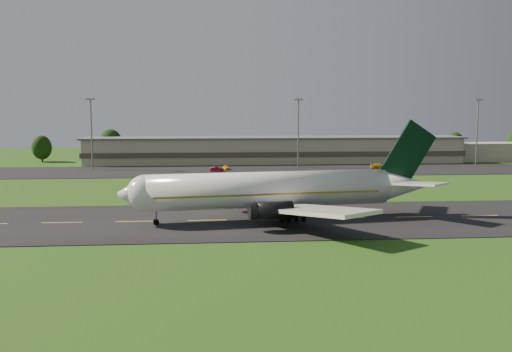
{
  "coord_description": "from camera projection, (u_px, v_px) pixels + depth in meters",
  "views": [
    {
      "loc": [
        -21.83,
        -87.24,
        17.17
      ],
      "look_at": [
        -13.7,
        8.0,
        6.0
      ],
      "focal_mm": 40.0,
      "sensor_mm": 36.0,
      "label": 1
    }
  ],
  "objects": [
    {
      "name": "ground",
      "position": [
        346.0,
        219.0,
        90.18
      ],
      "size": [
        360.0,
        360.0,
        0.0
      ],
      "primitive_type": "plane",
      "color": "#244C13",
      "rests_on": "ground"
    },
    {
      "name": "taxiway",
      "position": [
        346.0,
        218.0,
        90.17
      ],
      "size": [
        220.0,
        30.0,
        0.1
      ],
      "primitive_type": "cube",
      "color": "black",
      "rests_on": "ground"
    },
    {
      "name": "apron",
      "position": [
        285.0,
        170.0,
        161.43
      ],
      "size": [
        260.0,
        30.0,
        0.1
      ],
      "primitive_type": "cube",
      "color": "black",
      "rests_on": "ground"
    },
    {
      "name": "airliner",
      "position": [
        275.0,
        190.0,
        88.79
      ],
      "size": [
        51.14,
        41.79,
        15.57
      ],
      "rotation": [
        0.0,
        0.0,
        0.14
      ],
      "color": "white",
      "rests_on": "ground"
    },
    {
      "name": "terminal",
      "position": [
        294.0,
        150.0,
        185.44
      ],
      "size": [
        145.0,
        16.0,
        8.4
      ],
      "color": "tan",
      "rests_on": "ground"
    },
    {
      "name": "light_mast_west",
      "position": [
        91.0,
        125.0,
        163.22
      ],
      "size": [
        2.4,
        1.2,
        20.35
      ],
      "color": "gray",
      "rests_on": "ground"
    },
    {
      "name": "light_mast_centre",
      "position": [
        298.0,
        125.0,
        168.29
      ],
      "size": [
        2.4,
        1.2,
        20.35
      ],
      "color": "gray",
      "rests_on": "ground"
    },
    {
      "name": "light_mast_east",
      "position": [
        477.0,
        124.0,
        172.94
      ],
      "size": [
        2.4,
        1.2,
        20.35
      ],
      "color": "gray",
      "rests_on": "ground"
    },
    {
      "name": "tree_line",
      "position": [
        364.0,
        145.0,
        196.68
      ],
      "size": [
        197.04,
        9.86,
        10.74
      ],
      "color": "black",
      "rests_on": "ground"
    },
    {
      "name": "service_vehicle_a",
      "position": [
        226.0,
        168.0,
        162.57
      ],
      "size": [
        2.3,
        3.85,
        1.23
      ],
      "primitive_type": "imported",
      "rotation": [
        0.0,
        0.0,
        0.25
      ],
      "color": "#EBB20D",
      "rests_on": "apron"
    },
    {
      "name": "service_vehicle_b",
      "position": [
        217.0,
        169.0,
        157.93
      ],
      "size": [
        3.93,
        1.45,
        1.29
      ],
      "primitive_type": "imported",
      "rotation": [
        0.0,
        0.0,
        1.55
      ],
      "color": "maroon",
      "rests_on": "apron"
    },
    {
      "name": "service_vehicle_c",
      "position": [
        388.0,
        166.0,
        167.68
      ],
      "size": [
        2.34,
        4.68,
        1.27
      ],
      "primitive_type": "imported",
      "rotation": [
        0.0,
        0.0,
        0.05
      ],
      "color": "white",
      "rests_on": "apron"
    },
    {
      "name": "service_vehicle_d",
      "position": [
        379.0,
        166.0,
        165.19
      ],
      "size": [
        5.4,
        3.03,
        1.48
      ],
      "primitive_type": "imported",
      "rotation": [
        0.0,
        0.0,
        1.37
      ],
      "color": "#E8A50D",
      "rests_on": "apron"
    }
  ]
}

